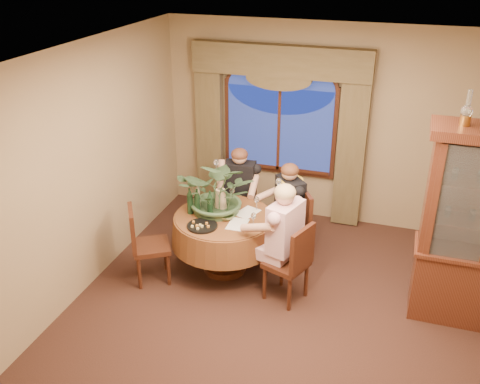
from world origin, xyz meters
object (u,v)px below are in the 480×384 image
(person_scarf, at_px, (289,211))
(person_back, at_px, (240,193))
(wine_bottle_0, at_px, (197,197))
(chair_back, at_px, (239,204))
(chair_back_right, at_px, (289,229))
(centerpiece_plant, at_px, (219,165))
(wine_bottle_2, at_px, (197,202))
(oil_lamp_left, at_px, (467,108))
(wine_bottle_1, at_px, (190,201))
(chair_right, at_px, (286,262))
(stoneware_vase, at_px, (221,200))
(wine_bottle_3, at_px, (210,204))
(dining_table, at_px, (224,243))
(person_pink, at_px, (285,242))
(chair_front_left, at_px, (151,245))
(olive_bowl, at_px, (226,217))

(person_scarf, bearing_deg, person_back, 27.89)
(wine_bottle_0, bearing_deg, chair_back, 72.20)
(chair_back_right, xyz_separation_m, person_back, (-0.79, 0.46, 0.17))
(chair_back, bearing_deg, centerpiece_plant, 84.20)
(chair_back_right, height_order, wine_bottle_2, wine_bottle_2)
(oil_lamp_left, distance_m, wine_bottle_1, 3.19)
(wine_bottle_1, bearing_deg, chair_back, 71.47)
(chair_right, height_order, person_scarf, person_scarf)
(person_back, height_order, wine_bottle_0, person_back)
(chair_back_right, distance_m, wine_bottle_1, 1.29)
(stoneware_vase, height_order, wine_bottle_3, wine_bottle_3)
(oil_lamp_left, distance_m, chair_right, 2.45)
(oil_lamp_left, relative_size, person_scarf, 0.26)
(person_back, distance_m, stoneware_vase, 0.78)
(dining_table, distance_m, centerpiece_plant, 0.99)
(person_pink, xyz_separation_m, wine_bottle_2, (-1.13, 0.21, 0.22))
(chair_back_right, relative_size, chair_back, 1.00)
(chair_back_right, xyz_separation_m, chair_back, (-0.81, 0.46, 0.00))
(wine_bottle_0, bearing_deg, chair_front_left, -126.78)
(person_back, xyz_separation_m, wine_bottle_0, (-0.27, -0.81, 0.27))
(chair_right, bearing_deg, olive_bowl, 92.51)
(chair_right, distance_m, chair_front_left, 1.61)
(person_pink, bearing_deg, wine_bottle_1, 98.27)
(chair_back, relative_size, olive_bowl, 5.50)
(person_back, bearing_deg, wine_bottle_2, 70.07)
(chair_front_left, bearing_deg, person_scarf, 94.54)
(chair_back_right, xyz_separation_m, person_scarf, (-0.04, 0.16, 0.17))
(dining_table, bearing_deg, oil_lamp_left, -1.62)
(person_pink, relative_size, wine_bottle_0, 4.22)
(person_back, bearing_deg, oil_lamp_left, 153.85)
(chair_back_right, bearing_deg, wine_bottle_2, 83.99)
(chair_right, distance_m, person_pink, 0.23)
(person_back, bearing_deg, chair_right, 122.38)
(person_back, bearing_deg, chair_front_left, 57.70)
(dining_table, relative_size, wine_bottle_3, 3.91)
(chair_back_right, distance_m, chair_front_left, 1.70)
(oil_lamp_left, xyz_separation_m, wine_bottle_3, (-2.60, 0.02, -1.42))
(wine_bottle_0, height_order, wine_bottle_1, same)
(chair_right, bearing_deg, person_back, 59.07)
(oil_lamp_left, bearing_deg, chair_right, -170.83)
(person_pink, xyz_separation_m, wine_bottle_1, (-1.22, 0.21, 0.22))
(chair_right, height_order, chair_back_right, same)
(centerpiece_plant, bearing_deg, person_pink, -22.65)
(chair_back_right, bearing_deg, chair_front_left, 90.77)
(stoneware_vase, height_order, centerpiece_plant, centerpiece_plant)
(centerpiece_plant, height_order, wine_bottle_1, centerpiece_plant)
(dining_table, distance_m, wine_bottle_2, 0.63)
(person_scarf, distance_m, wine_bottle_2, 1.20)
(chair_front_left, distance_m, centerpiece_plant, 1.24)
(wine_bottle_0, xyz_separation_m, wine_bottle_2, (0.04, -0.11, 0.00))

